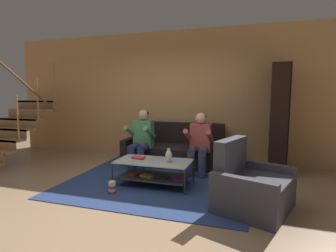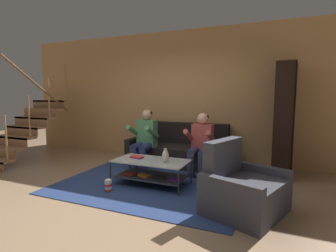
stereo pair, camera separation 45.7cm
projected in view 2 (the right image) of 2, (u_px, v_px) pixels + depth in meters
The scene contains 13 objects.
ground at pixel (123, 194), 3.92m from camera, with size 16.80×16.80×0.00m, color #A07E5F.
back_partition at pixel (180, 96), 6.00m from camera, with size 8.40×0.12×2.90m, color tan.
staircase_run at pixel (25, 125), 5.93m from camera, with size 1.04×1.88×2.26m.
couch at pixel (181, 151), 5.56m from camera, with size 2.19×0.86×0.87m.
person_seated_left at pixel (145, 137), 5.28m from camera, with size 0.50×0.58×1.18m.
person_seated_right at pixel (201, 141), 4.83m from camera, with size 0.50×0.58×1.14m.
coffee_table at pixel (151, 169), 4.30m from camera, with size 1.22×0.63×0.41m.
area_rug at pixel (165, 175), 4.85m from camera, with size 3.00×3.32×0.01m.
vase at pixel (165, 156), 4.16m from camera, with size 0.11×0.11×0.22m.
book_stack at pixel (137, 157), 4.44m from camera, with size 0.24×0.16×0.03m.
bookshelf at pixel (287, 130), 4.87m from camera, with size 0.38×1.05×2.04m.
armchair at pixel (242, 190), 3.30m from camera, with size 1.09×1.16×0.90m.
popcorn_tub at pixel (108, 185), 4.01m from camera, with size 0.11×0.11×0.20m.
Camera 2 is at (2.10, -3.21, 1.48)m, focal length 28.00 mm.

